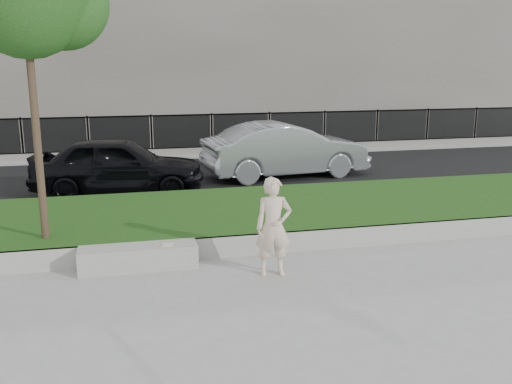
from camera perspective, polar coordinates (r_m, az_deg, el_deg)
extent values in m
plane|color=gray|center=(9.67, -2.65, -8.60)|extent=(90.00, 90.00, 0.00)
cube|color=#15370D|center=(12.41, -5.23, -2.68)|extent=(34.00, 4.00, 0.40)
cube|color=gray|center=(10.56, -3.71, -5.54)|extent=(34.00, 0.08, 0.40)
cube|color=black|center=(17.76, -7.73, 1.54)|extent=(34.00, 7.00, 0.04)
cube|color=gray|center=(22.17, -8.90, 3.94)|extent=(34.00, 3.00, 0.12)
cube|color=slate|center=(21.16, -8.70, 4.00)|extent=(32.00, 0.30, 0.24)
cube|color=black|center=(21.06, -8.76, 5.69)|extent=(32.00, 0.04, 1.50)
cube|color=black|center=(20.99, -8.83, 7.58)|extent=(32.00, 0.05, 0.05)
cube|color=black|center=(21.14, -8.71, 4.34)|extent=(32.00, 0.05, 0.05)
cube|color=#5B5750|center=(28.90, -10.41, 15.86)|extent=(34.00, 10.00, 10.00)
cube|color=gray|center=(10.21, -11.66, -6.42)|extent=(2.04, 0.51, 0.42)
imported|color=beige|center=(9.56, 1.76, -3.50)|extent=(0.64, 0.45, 1.68)
cube|color=beige|center=(10.09, -8.81, -5.23)|extent=(0.22, 0.18, 0.02)
cylinder|color=#38281C|center=(10.67, -21.52, 10.53)|extent=(0.14, 0.14, 5.72)
sphere|color=#204617|center=(10.86, -18.82, 17.43)|extent=(1.60, 1.60, 1.60)
imported|color=black|center=(15.65, -13.59, 2.63)|extent=(4.73, 2.48, 1.54)
imported|color=gray|center=(17.43, 2.98, 4.24)|extent=(5.19, 2.36, 1.65)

